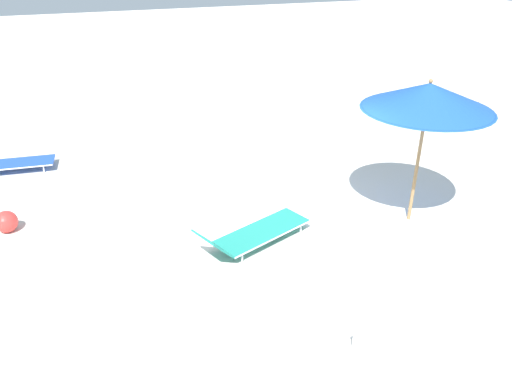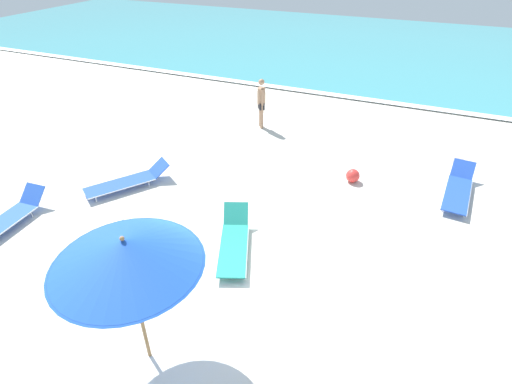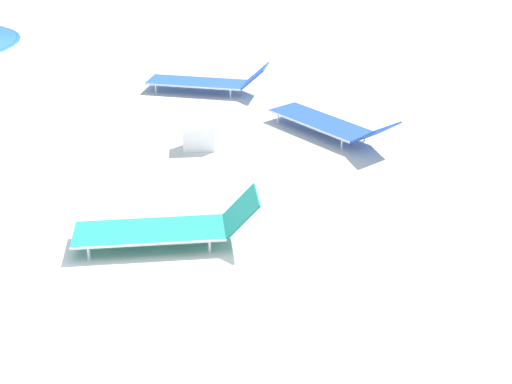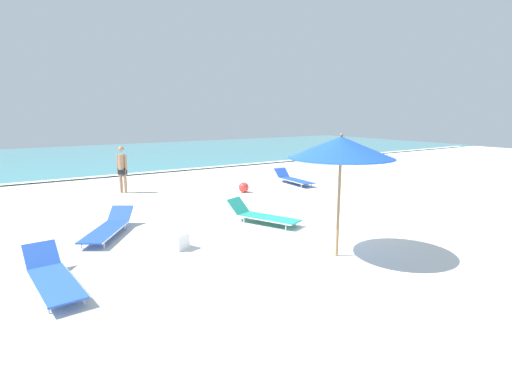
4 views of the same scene
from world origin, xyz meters
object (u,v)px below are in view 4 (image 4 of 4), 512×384
(beach_umbrella, at_px, (341,148))
(sun_lounger_beside_umbrella, at_px, (293,179))
(sun_lounger_near_water_right, at_px, (52,277))
(sun_lounger_near_water_left, at_px, (262,215))
(sun_lounger_under_umbrella, at_px, (108,228))
(cooler_box, at_px, (177,240))
(beachgoer_wading_adult, at_px, (122,167))
(beach_ball, at_px, (244,187))

(beach_umbrella, xyz_separation_m, sun_lounger_beside_umbrella, (4.70, 7.29, -2.08))
(sun_lounger_beside_umbrella, bearing_deg, beach_umbrella, -117.80)
(beach_umbrella, bearing_deg, sun_lounger_near_water_right, 163.37)
(sun_lounger_beside_umbrella, xyz_separation_m, sun_lounger_near_water_left, (-4.57, -4.31, 0.01))
(beach_umbrella, height_order, sun_lounger_near_water_left, beach_umbrella)
(sun_lounger_near_water_right, bearing_deg, sun_lounger_beside_umbrella, 25.46)
(sun_lounger_near_water_left, xyz_separation_m, sun_lounger_near_water_right, (-5.37, -1.41, -0.00))
(sun_lounger_under_umbrella, distance_m, cooler_box, 2.09)
(sun_lounger_beside_umbrella, bearing_deg, sun_lounger_near_water_right, -145.05)
(sun_lounger_under_umbrella, relative_size, sun_lounger_near_water_right, 0.99)
(sun_lounger_near_water_right, height_order, beachgoer_wading_adult, beachgoer_wading_adult)
(beach_umbrella, distance_m, beachgoer_wading_adult, 9.59)
(sun_lounger_beside_umbrella, relative_size, cooler_box, 3.95)
(beach_umbrella, bearing_deg, beachgoer_wading_adult, 101.31)
(beach_ball, bearing_deg, sun_lounger_beside_umbrella, 8.40)
(sun_lounger_near_water_left, bearing_deg, beachgoer_wading_adult, 85.24)
(cooler_box, bearing_deg, sun_lounger_under_umbrella, -170.80)
(sun_lounger_beside_umbrella, xyz_separation_m, cooler_box, (-7.34, -4.96, -0.02))
(sun_lounger_beside_umbrella, bearing_deg, beachgoer_wading_adult, 167.81)
(sun_lounger_near_water_right, xyz_separation_m, cooler_box, (2.60, 0.76, -0.03))
(sun_lounger_near_water_right, relative_size, cooler_box, 3.82)
(beachgoer_wading_adult, height_order, cooler_box, beachgoer_wading_adult)
(sun_lounger_near_water_left, height_order, cooler_box, sun_lounger_near_water_left)
(sun_lounger_under_umbrella, bearing_deg, sun_lounger_near_water_right, -86.98)
(beach_umbrella, relative_size, sun_lounger_beside_umbrella, 1.11)
(sun_lounger_beside_umbrella, xyz_separation_m, beachgoer_wading_adult, (-6.57, 2.03, 0.79))
(beach_umbrella, xyz_separation_m, beach_ball, (1.96, 6.88, -2.10))
(sun_lounger_beside_umbrella, bearing_deg, beach_ball, -166.58)
(beach_umbrella, xyz_separation_m, cooler_box, (-2.64, 2.33, -2.11))
(sun_lounger_under_umbrella, height_order, sun_lounger_beside_umbrella, sun_lounger_beside_umbrella)
(sun_lounger_under_umbrella, height_order, sun_lounger_near_water_left, sun_lounger_near_water_left)
(sun_lounger_near_water_right, height_order, beach_ball, sun_lounger_near_water_right)
(sun_lounger_near_water_right, bearing_deg, beach_umbrella, -21.10)
(beachgoer_wading_adult, xyz_separation_m, cooler_box, (-0.78, -7.00, -0.81))
(beach_ball, xyz_separation_m, cooler_box, (-4.60, -4.56, -0.01))
(beach_umbrella, distance_m, cooler_box, 4.10)
(sun_lounger_beside_umbrella, height_order, sun_lounger_near_water_left, sun_lounger_near_water_left)
(beach_umbrella, distance_m, sun_lounger_near_water_left, 3.63)
(beach_ball, distance_m, cooler_box, 6.48)
(sun_lounger_under_umbrella, distance_m, sun_lounger_beside_umbrella, 8.96)
(sun_lounger_under_umbrella, height_order, sun_lounger_near_water_right, sun_lounger_near_water_right)
(sun_lounger_under_umbrella, bearing_deg, beach_ball, 60.08)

